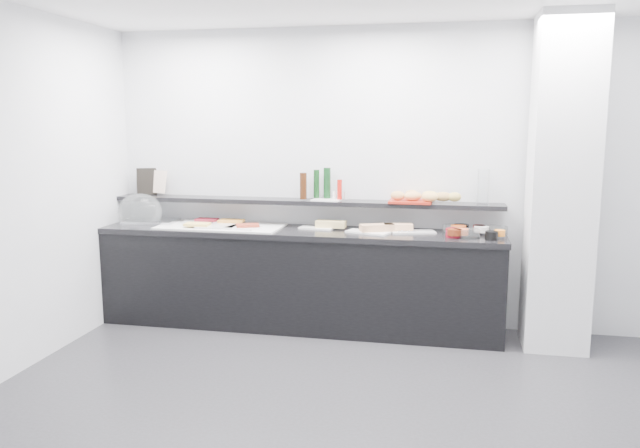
% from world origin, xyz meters
% --- Properties ---
extents(ground, '(5.00, 5.00, 0.00)m').
position_xyz_m(ground, '(0.00, 0.00, 0.00)').
color(ground, '#2D2D30').
rests_on(ground, ground).
extents(back_wall, '(5.00, 0.02, 2.70)m').
position_xyz_m(back_wall, '(0.00, 2.00, 1.35)').
color(back_wall, silver).
rests_on(back_wall, ground).
extents(column, '(0.50, 0.50, 2.70)m').
position_xyz_m(column, '(1.50, 1.65, 1.35)').
color(column, silver).
rests_on(column, ground).
extents(buffet_cabinet, '(3.60, 0.60, 0.85)m').
position_xyz_m(buffet_cabinet, '(-0.70, 1.70, 0.42)').
color(buffet_cabinet, black).
rests_on(buffet_cabinet, ground).
extents(counter_top, '(3.62, 0.62, 0.05)m').
position_xyz_m(counter_top, '(-0.70, 1.70, 0.88)').
color(counter_top, black).
rests_on(counter_top, buffet_cabinet).
extents(wall_shelf, '(3.60, 0.25, 0.04)m').
position_xyz_m(wall_shelf, '(-0.70, 1.88, 1.13)').
color(wall_shelf, black).
rests_on(wall_shelf, back_wall).
extents(cloche_base, '(0.50, 0.35, 0.04)m').
position_xyz_m(cloche_base, '(-2.14, 1.73, 0.92)').
color(cloche_base, '#BABDC2').
rests_on(cloche_base, counter_top).
extents(cloche_dome, '(0.46, 0.36, 0.34)m').
position_xyz_m(cloche_dome, '(-2.22, 1.67, 1.03)').
color(cloche_dome, white).
rests_on(cloche_dome, cloche_base).
extents(linen_runner, '(1.14, 0.55, 0.01)m').
position_xyz_m(linen_runner, '(-1.43, 1.69, 0.91)').
color(linen_runner, silver).
rests_on(linen_runner, counter_top).
extents(platter_meat_a, '(0.32, 0.23, 0.01)m').
position_xyz_m(platter_meat_a, '(-1.68, 1.82, 0.92)').
color(platter_meat_a, silver).
rests_on(platter_meat_a, linen_runner).
extents(food_meat_a, '(0.21, 0.14, 0.02)m').
position_xyz_m(food_meat_a, '(-1.62, 1.83, 0.94)').
color(food_meat_a, maroon).
rests_on(food_meat_a, platter_meat_a).
extents(platter_salmon, '(0.32, 0.25, 0.01)m').
position_xyz_m(platter_salmon, '(-1.44, 1.80, 0.92)').
color(platter_salmon, silver).
rests_on(platter_salmon, linen_runner).
extents(food_salmon, '(0.23, 0.15, 0.02)m').
position_xyz_m(food_salmon, '(-1.37, 1.81, 0.94)').
color(food_salmon, orange).
rests_on(food_salmon, platter_salmon).
extents(platter_cheese, '(0.35, 0.24, 0.01)m').
position_xyz_m(platter_cheese, '(-1.43, 1.59, 0.92)').
color(platter_cheese, silver).
rests_on(platter_cheese, linen_runner).
extents(food_cheese, '(0.22, 0.15, 0.02)m').
position_xyz_m(food_cheese, '(-1.61, 1.56, 0.94)').
color(food_cheese, '#FFD463').
rests_on(food_cheese, platter_cheese).
extents(platter_meat_b, '(0.34, 0.27, 0.01)m').
position_xyz_m(platter_meat_b, '(-1.18, 1.58, 0.92)').
color(platter_meat_b, white).
rests_on(platter_meat_b, linen_runner).
extents(food_meat_b, '(0.23, 0.19, 0.02)m').
position_xyz_m(food_meat_b, '(-1.14, 1.59, 0.94)').
color(food_meat_b, maroon).
rests_on(food_meat_b, platter_meat_b).
extents(sandwich_plate_left, '(0.32, 0.17, 0.01)m').
position_xyz_m(sandwich_plate_left, '(-0.55, 1.77, 0.91)').
color(sandwich_plate_left, white).
rests_on(sandwich_plate_left, counter_top).
extents(sandwich_food_left, '(0.27, 0.12, 0.06)m').
position_xyz_m(sandwich_food_left, '(-0.42, 1.79, 0.94)').
color(sandwich_food_left, '#D6BA70').
rests_on(sandwich_food_left, sandwich_plate_left).
extents(tongs_left, '(0.16, 0.03, 0.01)m').
position_xyz_m(tongs_left, '(-0.48, 1.78, 0.92)').
color(tongs_left, silver).
rests_on(tongs_left, sandwich_plate_left).
extents(sandwich_plate_mid, '(0.40, 0.27, 0.01)m').
position_xyz_m(sandwich_plate_mid, '(-0.07, 1.65, 0.91)').
color(sandwich_plate_mid, white).
rests_on(sandwich_plate_mid, counter_top).
extents(sandwich_food_mid, '(0.32, 0.22, 0.06)m').
position_xyz_m(sandwich_food_mid, '(0.01, 1.69, 0.94)').
color(sandwich_food_mid, tan).
rests_on(sandwich_food_mid, sandwich_plate_mid).
extents(tongs_mid, '(0.16, 0.04, 0.01)m').
position_xyz_m(tongs_mid, '(-0.06, 1.66, 0.92)').
color(tongs_mid, '#B8BBBF').
rests_on(tongs_mid, sandwich_plate_mid).
extents(sandwich_plate_right, '(0.41, 0.25, 0.01)m').
position_xyz_m(sandwich_plate_right, '(0.32, 1.75, 0.91)').
color(sandwich_plate_right, silver).
rests_on(sandwich_plate_right, counter_top).
extents(sandwich_food_right, '(0.26, 0.15, 0.06)m').
position_xyz_m(sandwich_food_right, '(0.19, 1.75, 0.94)').
color(sandwich_food_right, '#EAAB7A').
rests_on(sandwich_food_right, sandwich_plate_right).
extents(tongs_right, '(0.16, 0.03, 0.01)m').
position_xyz_m(tongs_right, '(0.27, 1.70, 0.92)').
color(tongs_right, '#B2B5B9').
rests_on(tongs_right, sandwich_plate_right).
extents(bowl_glass_fruit, '(0.20, 0.20, 0.07)m').
position_xyz_m(bowl_glass_fruit, '(0.66, 1.80, 0.94)').
color(bowl_glass_fruit, white).
rests_on(bowl_glass_fruit, counter_top).
extents(fill_glass_fruit, '(0.15, 0.15, 0.05)m').
position_xyz_m(fill_glass_fruit, '(0.70, 1.78, 0.95)').
color(fill_glass_fruit, '#C94F1B').
rests_on(fill_glass_fruit, bowl_glass_fruit).
extents(bowl_black_jam, '(0.17, 0.17, 0.07)m').
position_xyz_m(bowl_black_jam, '(0.73, 1.85, 0.94)').
color(bowl_black_jam, black).
rests_on(bowl_black_jam, counter_top).
extents(fill_black_jam, '(0.13, 0.13, 0.05)m').
position_xyz_m(fill_black_jam, '(0.88, 1.83, 0.95)').
color(fill_black_jam, '#580C0E').
rests_on(fill_black_jam, bowl_black_jam).
extents(bowl_glass_cream, '(0.21, 0.21, 0.07)m').
position_xyz_m(bowl_glass_cream, '(1.03, 1.82, 0.94)').
color(bowl_glass_cream, white).
rests_on(bowl_glass_cream, counter_top).
extents(fill_glass_cream, '(0.15, 0.15, 0.05)m').
position_xyz_m(fill_glass_cream, '(0.89, 1.78, 0.95)').
color(fill_glass_cream, silver).
rests_on(fill_glass_cream, bowl_glass_cream).
extents(bowl_red_jam, '(0.14, 0.14, 0.07)m').
position_xyz_m(bowl_red_jam, '(0.66, 1.62, 0.94)').
color(bowl_red_jam, maroon).
rests_on(bowl_red_jam, counter_top).
extents(fill_red_jam, '(0.13, 0.13, 0.05)m').
position_xyz_m(fill_red_jam, '(0.67, 1.58, 0.95)').
color(fill_red_jam, '#5B1F0D').
rests_on(fill_red_jam, bowl_red_jam).
extents(bowl_glass_salmon, '(0.19, 0.19, 0.07)m').
position_xyz_m(bowl_glass_salmon, '(0.79, 1.61, 0.94)').
color(bowl_glass_salmon, white).
rests_on(bowl_glass_salmon, counter_top).
extents(fill_glass_salmon, '(0.14, 0.14, 0.05)m').
position_xyz_m(fill_glass_salmon, '(0.72, 1.62, 0.95)').
color(fill_glass_salmon, '#CA5831').
rests_on(fill_glass_salmon, bowl_glass_salmon).
extents(bowl_black_fruit, '(0.14, 0.14, 0.07)m').
position_xyz_m(bowl_black_fruit, '(0.97, 1.55, 0.94)').
color(bowl_black_fruit, black).
rests_on(bowl_black_fruit, counter_top).
extents(fill_black_fruit, '(0.11, 0.11, 0.05)m').
position_xyz_m(fill_black_fruit, '(1.04, 1.62, 0.95)').
color(fill_black_fruit, orange).
rests_on(fill_black_fruit, bowl_black_fruit).
extents(framed_print, '(0.20, 0.14, 0.26)m').
position_xyz_m(framed_print, '(-2.28, 1.95, 1.28)').
color(framed_print, black).
rests_on(framed_print, wall_shelf).
extents(print_art, '(0.20, 0.11, 0.22)m').
position_xyz_m(print_art, '(-2.15, 1.95, 1.28)').
color(print_art, beige).
rests_on(print_art, framed_print).
extents(condiment_tray, '(0.28, 0.19, 0.01)m').
position_xyz_m(condiment_tray, '(-0.47, 1.84, 1.16)').
color(condiment_tray, white).
rests_on(condiment_tray, wall_shelf).
extents(bottle_green_a, '(0.07, 0.07, 0.26)m').
position_xyz_m(bottle_green_a, '(-0.58, 1.93, 1.29)').
color(bottle_green_a, black).
rests_on(bottle_green_a, condiment_tray).
extents(bottle_brown, '(0.07, 0.07, 0.24)m').
position_xyz_m(bottle_brown, '(-0.68, 1.82, 1.28)').
color(bottle_brown, '#361909').
rests_on(bottle_brown, condiment_tray).
extents(bottle_green_b, '(0.08, 0.08, 0.28)m').
position_xyz_m(bottle_green_b, '(-0.48, 1.93, 1.30)').
color(bottle_green_b, '#0D3215').
rests_on(bottle_green_b, condiment_tray).
extents(bottle_hot, '(0.06, 0.06, 0.18)m').
position_xyz_m(bottle_hot, '(-0.36, 1.86, 1.25)').
color(bottle_hot, red).
rests_on(bottle_hot, condiment_tray).
extents(shaker_salt, '(0.03, 0.03, 0.07)m').
position_xyz_m(shaker_salt, '(-0.30, 1.89, 1.20)').
color(shaker_salt, silver).
rests_on(shaker_salt, condiment_tray).
extents(shaker_pepper, '(0.04, 0.04, 0.07)m').
position_xyz_m(shaker_pepper, '(-0.41, 1.91, 1.20)').
color(shaker_pepper, white).
rests_on(shaker_pepper, condiment_tray).
extents(bread_tray, '(0.38, 0.27, 0.02)m').
position_xyz_m(bread_tray, '(0.28, 1.86, 1.16)').
color(bread_tray, '#9F1F11').
rests_on(bread_tray, wall_shelf).
extents(bread_roll_nw, '(0.14, 0.11, 0.08)m').
position_xyz_m(bread_roll_nw, '(0.28, 1.96, 1.21)').
color(bread_roll_nw, '#C2854A').
rests_on(bread_roll_nw, bread_tray).
extents(bread_roll_ne, '(0.17, 0.13, 0.08)m').
position_xyz_m(bread_roll_ne, '(0.45, 1.91, 1.21)').
color(bread_roll_ne, gold).
rests_on(bread_roll_ne, bread_tray).
extents(bread_roll_sw, '(0.14, 0.10, 0.08)m').
position_xyz_m(bread_roll_sw, '(0.17, 1.85, 1.21)').
color(bread_roll_sw, tan).
rests_on(bread_roll_sw, bread_tray).
extents(bread_roll_s, '(0.15, 0.10, 0.08)m').
position_xyz_m(bread_roll_s, '(0.45, 1.79, 1.21)').
color(bread_roll_s, tan).
rests_on(bread_roll_s, bread_tray).
extents(bread_roll_se, '(0.14, 0.11, 0.08)m').
position_xyz_m(bread_roll_se, '(0.66, 1.85, 1.21)').
color(bread_roll_se, gold).
rests_on(bread_roll_se, bread_tray).
extents(bread_roll_midw, '(0.18, 0.15, 0.08)m').
position_xyz_m(bread_roll_midw, '(0.30, 1.84, 1.21)').
color(bread_roll_midw, tan).
rests_on(bread_roll_midw, bread_tray).
extents(bread_roll_mide, '(0.17, 0.13, 0.08)m').
position_xyz_m(bread_roll_mide, '(0.56, 1.85, 1.21)').
color(bread_roll_mide, '#B78846').
rests_on(bread_roll_mide, bread_tray).
extents(carafe, '(0.12, 0.12, 0.30)m').
position_xyz_m(carafe, '(0.90, 1.90, 1.30)').
color(carafe, silver).
rests_on(carafe, wall_shelf).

